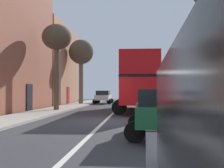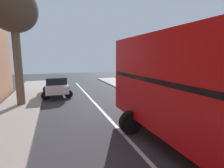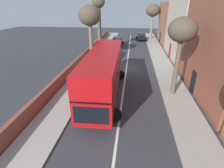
{
  "view_description": "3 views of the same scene",
  "coord_description": "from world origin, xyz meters",
  "px_view_note": "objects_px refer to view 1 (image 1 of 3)",
  "views": [
    {
      "loc": [
        1.59,
        -14.24,
        1.52
      ],
      "look_at": [
        -0.04,
        4.61,
        2.05
      ],
      "focal_mm": 44.0,
      "sensor_mm": 36.0,
      "label": 1
    },
    {
      "loc": [
        -2.69,
        5.22,
        3.24
      ],
      "look_at": [
        -1.1,
        9.79,
        2.48
      ],
      "focal_mm": 27.04,
      "sensor_mm": 36.0,
      "label": 2
    },
    {
      "loc": [
        -0.72,
        21.73,
        7.71
      ],
      "look_at": [
        1.05,
        7.12,
        0.93
      ],
      "focal_mm": 27.98,
      "sensor_mm": 36.0,
      "label": 3
    }
  ],
  "objects_px": {
    "parked_car_green_right_2": "(163,110)",
    "street_tree_left_2": "(81,53)",
    "parked_car_white_left_1": "(103,96)",
    "street_tree_left_0": "(57,40)",
    "lamppost_right": "(221,19)",
    "double_decker_bus": "(137,81)"
  },
  "relations": [
    {
      "from": "parked_car_green_right_2",
      "to": "street_tree_left_2",
      "type": "height_order",
      "value": "street_tree_left_2"
    },
    {
      "from": "parked_car_white_left_1",
      "to": "street_tree_left_0",
      "type": "height_order",
      "value": "street_tree_left_0"
    },
    {
      "from": "parked_car_white_left_1",
      "to": "street_tree_left_0",
      "type": "distance_m",
      "value": 14.5
    },
    {
      "from": "parked_car_green_right_2",
      "to": "lamppost_right",
      "type": "xyz_separation_m",
      "value": [
        1.8,
        -0.54,
        2.89
      ]
    },
    {
      "from": "parked_car_white_left_1",
      "to": "street_tree_left_0",
      "type": "bearing_deg",
      "value": -98.73
    },
    {
      "from": "parked_car_green_right_2",
      "to": "street_tree_left_0",
      "type": "height_order",
      "value": "street_tree_left_0"
    },
    {
      "from": "double_decker_bus",
      "to": "lamppost_right",
      "type": "height_order",
      "value": "lamppost_right"
    },
    {
      "from": "double_decker_bus",
      "to": "street_tree_left_2",
      "type": "relative_size",
      "value": 1.51
    },
    {
      "from": "street_tree_left_0",
      "to": "double_decker_bus",
      "type": "bearing_deg",
      "value": 8.06
    },
    {
      "from": "parked_car_green_right_2",
      "to": "street_tree_left_0",
      "type": "relative_size",
      "value": 0.61
    },
    {
      "from": "lamppost_right",
      "to": "street_tree_left_2",
      "type": "bearing_deg",
      "value": 111.63
    },
    {
      "from": "double_decker_bus",
      "to": "parked_car_green_right_2",
      "type": "height_order",
      "value": "double_decker_bus"
    },
    {
      "from": "street_tree_left_0",
      "to": "street_tree_left_2",
      "type": "xyz_separation_m",
      "value": [
        -0.27,
        10.99,
        0.48
      ]
    },
    {
      "from": "parked_car_white_left_1",
      "to": "street_tree_left_2",
      "type": "distance_m",
      "value": 6.21
    },
    {
      "from": "parked_car_white_left_1",
      "to": "double_decker_bus",
      "type": "bearing_deg",
      "value": -71.68
    },
    {
      "from": "parked_car_white_left_1",
      "to": "parked_car_green_right_2",
      "type": "bearing_deg",
      "value": -78.75
    },
    {
      "from": "double_decker_bus",
      "to": "parked_car_white_left_1",
      "type": "relative_size",
      "value": 2.52
    },
    {
      "from": "street_tree_left_0",
      "to": "street_tree_left_2",
      "type": "height_order",
      "value": "street_tree_left_2"
    },
    {
      "from": "double_decker_bus",
      "to": "lamppost_right",
      "type": "xyz_separation_m",
      "value": [
        2.6,
        -12.98,
        1.45
      ]
    },
    {
      "from": "double_decker_bus",
      "to": "street_tree_left_0",
      "type": "relative_size",
      "value": 1.7
    },
    {
      "from": "parked_car_green_right_2",
      "to": "street_tree_left_2",
      "type": "xyz_separation_m",
      "value": [
        -7.35,
        22.54,
        5.15
      ]
    },
    {
      "from": "parked_car_white_left_1",
      "to": "lamppost_right",
      "type": "relative_size",
      "value": 0.72
    }
  ]
}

